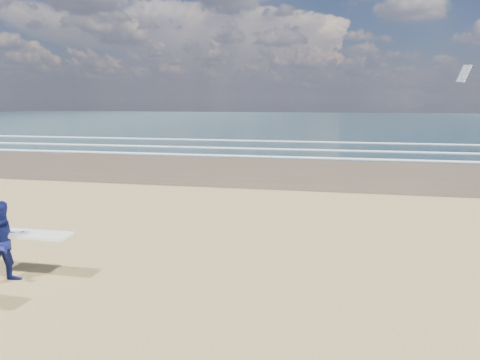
# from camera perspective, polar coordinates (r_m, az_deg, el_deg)

# --- Properties ---
(ocean) EXTENTS (220.00, 100.00, 0.02)m
(ocean) POSITION_cam_1_polar(r_m,az_deg,el_deg) (79.88, 21.10, 7.20)
(ocean) COLOR #182E36
(ocean) RESTS_ON ground
(surfer_far) EXTENTS (2.20, 1.18, 1.86)m
(surfer_far) POSITION_cam_1_polar(r_m,az_deg,el_deg) (10.75, -28.71, -7.27)
(surfer_far) COLOR #0E1550
(surfer_far) RESTS_ON ground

